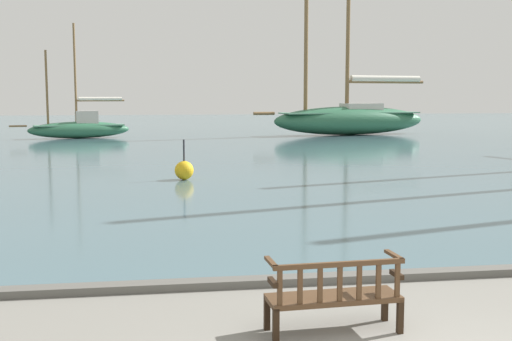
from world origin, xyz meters
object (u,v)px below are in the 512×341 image
sailboat_outer_starboard (80,127)px  channel_buoy (184,170)px  sailboat_nearest_port (351,117)px  park_bench (334,295)px

sailboat_outer_starboard → channel_buoy: sailboat_outer_starboard is taller
sailboat_nearest_port → channel_buoy: 25.22m
sailboat_outer_starboard → channel_buoy: (5.74, -21.20, -0.38)m
sailboat_outer_starboard → channel_buoy: bearing=-74.8°
sailboat_nearest_port → channel_buoy: (-12.35, -21.97, -0.88)m
park_bench → sailboat_nearest_port: bearing=72.7°
park_bench → sailboat_outer_starboard: size_ratio=0.22×
park_bench → channel_buoy: (-1.23, 13.66, -0.07)m
park_bench → channel_buoy: size_ratio=1.24×
park_bench → sailboat_nearest_port: size_ratio=0.13×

